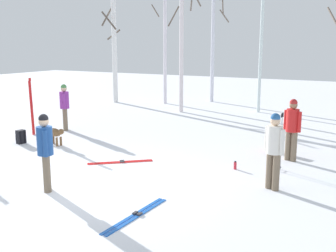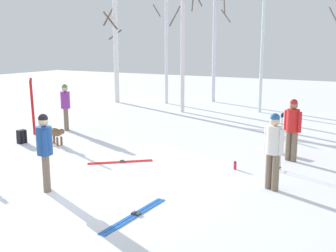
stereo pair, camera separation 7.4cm
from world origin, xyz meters
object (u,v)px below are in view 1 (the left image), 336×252
person_3 (65,104)px  backpack_1 (21,137)px  ski_pair_planted_0 (32,107)px  birch_tree_0 (114,46)px  ski_poles_0 (281,140)px  birch_tree_1 (165,27)px  ski_pair_lying_1 (136,215)px  person_1 (274,146)px  birch_tree_2 (213,28)px  dog (56,133)px  person_0 (45,147)px  birch_tree_4 (261,22)px  water_bottle_0 (235,165)px  ski_pair_lying_0 (120,162)px  backpack_0 (274,145)px  birch_tree_3 (182,37)px  person_2 (292,126)px

person_3 → backpack_1: bearing=-85.9°
ski_pair_planted_0 → birch_tree_0: bearing=105.6°
ski_poles_0 → backpack_1: bearing=-172.2°
ski_pair_planted_0 → birch_tree_0: 8.65m
birch_tree_1 → person_3: bearing=-89.0°
ski_pair_planted_0 → ski_pair_lying_1: ski_pair_planted_0 is taller
person_1 → birch_tree_2: bearing=118.1°
dog → person_0: bearing=-48.9°
birch_tree_1 → birch_tree_2: (1.98, 1.83, -0.02)m
person_3 → birch_tree_4: (5.09, 7.46, 3.16)m
ski_poles_0 → backpack_1: ski_poles_0 is taller
birch_tree_1 → person_1: bearing=-50.8°
water_bottle_0 → ski_pair_lying_0: bearing=-162.9°
backpack_0 → birch_tree_0: size_ratio=0.07×
person_1 → birch_tree_3: (-6.50, 8.41, 2.46)m
birch_tree_0 → birch_tree_4: bearing=3.7°
ski_pair_lying_1 → birch_tree_0: birch_tree_0 is taller
backpack_0 → birch_tree_0: birch_tree_0 is taller
person_1 → birch_tree_0: bearing=139.3°
person_2 → birch_tree_4: size_ratio=0.21×
birch_tree_0 → person_3: bearing=-68.6°
person_0 → birch_tree_1: 13.96m
birch_tree_3 → birch_tree_4: 3.65m
ski_pair_lying_0 → birch_tree_1: (-4.39, 10.38, 3.99)m
ski_pair_planted_0 → backpack_1: size_ratio=4.57×
ski_poles_0 → backpack_0: size_ratio=3.37×
ski_pair_lying_0 → backpack_0: backpack_0 is taller
ski_poles_0 → birch_tree_0: size_ratio=0.25×
person_3 → ski_pair_planted_0: (-0.47, -1.15, 0.02)m
birch_tree_2 → backpack_1: bearing=-98.0°
ski_poles_0 → ski_pair_lying_1: bearing=-112.2°
birch_tree_4 → person_0: bearing=-94.5°
person_1 → birch_tree_1: size_ratio=0.22×
person_1 → birch_tree_2: 14.29m
ski_pair_lying_0 → person_0: bearing=-93.2°
person_0 → ski_poles_0: bearing=43.6°
person_0 → ski_pair_lying_1: 2.63m
ski_pair_planted_0 → birch_tree_2: (2.30, 10.85, 2.98)m
dog → person_3: bearing=124.8°
ski_pair_planted_0 → water_bottle_0: (7.66, -0.46, -0.90)m
ski_poles_0 → backpack_0: ski_poles_0 is taller
birch_tree_3 → birch_tree_2: bearing=91.2°
person_2 → backpack_0: (-0.62, 0.67, -0.77)m
person_3 → birch_tree_0: bearing=111.4°
ski_pair_lying_1 → birch_tree_3: size_ratio=0.28×
ski_poles_0 → birch_tree_4: bearing=110.0°
dog → backpack_1: dog is taller
person_2 → dog: 7.19m
ski_pair_planted_0 → ski_poles_0: (8.69, -0.02, -0.21)m
ski_poles_0 → birch_tree_0: 13.82m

